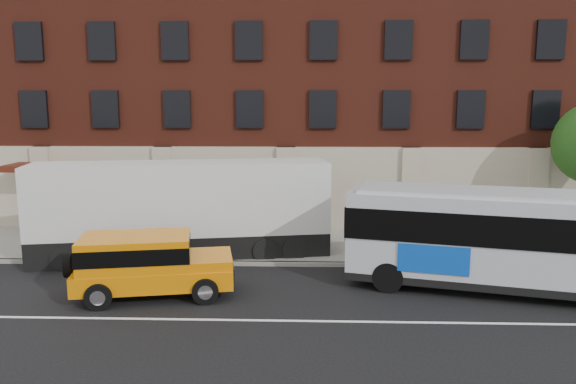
{
  "coord_description": "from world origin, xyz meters",
  "views": [
    {
      "loc": [
        0.99,
        -15.06,
        6.47
      ],
      "look_at": [
        0.31,
        5.5,
        3.01
      ],
      "focal_mm": 34.84,
      "sensor_mm": 36.0,
      "label": 1
    }
  ],
  "objects_px": {
    "sign_pole": "(66,227)",
    "city_bus": "(540,239)",
    "yellow_suv": "(146,261)",
    "shipping_container": "(182,211)"
  },
  "relations": [
    {
      "from": "sign_pole",
      "to": "city_bus",
      "type": "relative_size",
      "value": 0.2
    },
    {
      "from": "city_bus",
      "to": "yellow_suv",
      "type": "relative_size",
      "value": 2.32
    },
    {
      "from": "sign_pole",
      "to": "city_bus",
      "type": "height_order",
      "value": "city_bus"
    },
    {
      "from": "city_bus",
      "to": "sign_pole",
      "type": "bearing_deg",
      "value": 169.75
    },
    {
      "from": "sign_pole",
      "to": "yellow_suv",
      "type": "relative_size",
      "value": 0.45
    },
    {
      "from": "city_bus",
      "to": "shipping_container",
      "type": "bearing_deg",
      "value": 162.71
    },
    {
      "from": "city_bus",
      "to": "yellow_suv",
      "type": "bearing_deg",
      "value": -177.48
    },
    {
      "from": "yellow_suv",
      "to": "shipping_container",
      "type": "distance_m",
      "value": 4.6
    },
    {
      "from": "yellow_suv",
      "to": "shipping_container",
      "type": "height_order",
      "value": "shipping_container"
    },
    {
      "from": "city_bus",
      "to": "yellow_suv",
      "type": "height_order",
      "value": "city_bus"
    }
  ]
}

